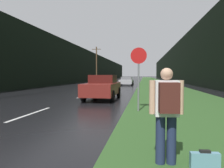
% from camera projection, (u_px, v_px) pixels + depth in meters
% --- Properties ---
extents(grass_verge, '(6.00, 240.00, 0.02)m').
position_uv_depth(grass_verge, '(155.00, 83.00, 39.23)').
color(grass_verge, '#2D5123').
rests_on(grass_verge, ground_plane).
extents(lane_stripe_b, '(0.12, 3.00, 0.01)m').
position_uv_depth(lane_stripe_b, '(31.00, 114.00, 7.86)').
color(lane_stripe_b, silver).
rests_on(lane_stripe_b, ground_plane).
extents(lane_stripe_c, '(0.12, 3.00, 0.01)m').
position_uv_depth(lane_stripe_c, '(84.00, 96.00, 14.77)').
color(lane_stripe_c, silver).
rests_on(lane_stripe_c, ground_plane).
extents(lane_stripe_d, '(0.12, 3.00, 0.01)m').
position_uv_depth(lane_stripe_d, '(103.00, 89.00, 21.67)').
color(lane_stripe_d, silver).
rests_on(lane_stripe_d, ground_plane).
extents(lane_stripe_e, '(0.12, 3.00, 0.01)m').
position_uv_depth(lane_stripe_e, '(113.00, 86.00, 28.58)').
color(lane_stripe_e, silver).
rests_on(lane_stripe_e, ground_plane).
extents(lane_stripe_f, '(0.12, 3.00, 0.01)m').
position_uv_depth(lane_stripe_f, '(119.00, 84.00, 35.48)').
color(lane_stripe_f, silver).
rests_on(lane_stripe_f, ground_plane).
extents(treeline_far_side, '(2.00, 140.00, 7.41)m').
position_uv_depth(treeline_far_side, '(89.00, 67.00, 51.49)').
color(treeline_far_side, black).
rests_on(treeline_far_side, ground_plane).
extents(treeline_near_side, '(2.00, 140.00, 8.78)m').
position_uv_depth(treeline_near_side, '(178.00, 63.00, 47.96)').
color(treeline_near_side, black).
rests_on(treeline_near_side, ground_plane).
extents(utility_pole_far, '(1.80, 0.24, 7.20)m').
position_uv_depth(utility_pole_far, '(97.00, 64.00, 39.80)').
color(utility_pole_far, '#4C3823').
rests_on(utility_pole_far, ground_plane).
extents(stop_sign, '(0.67, 0.07, 2.68)m').
position_uv_depth(stop_sign, '(139.00, 72.00, 8.34)').
color(stop_sign, slate).
rests_on(stop_sign, ground_plane).
extents(hitchhiker_with_backpack, '(0.57, 0.43, 1.64)m').
position_uv_depth(hitchhiker_with_backpack, '(167.00, 110.00, 3.32)').
color(hitchhiker_with_backpack, '#1E2847').
rests_on(hitchhiker_with_backpack, ground_plane).
extents(suitcase, '(0.46, 0.15, 0.33)m').
position_uv_depth(suitcase, '(205.00, 161.00, 3.18)').
color(suitcase, '#6093A8').
rests_on(suitcase, ground_plane).
extents(car_passing_near, '(1.89, 4.51, 1.54)m').
position_uv_depth(car_passing_near, '(103.00, 87.00, 12.80)').
color(car_passing_near, maroon).
rests_on(car_passing_near, ground_plane).
extents(car_passing_far, '(1.98, 4.38, 1.27)m').
position_uv_depth(car_passing_far, '(127.00, 81.00, 30.39)').
color(car_passing_far, '#9E9EA3').
rests_on(car_passing_far, ground_plane).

